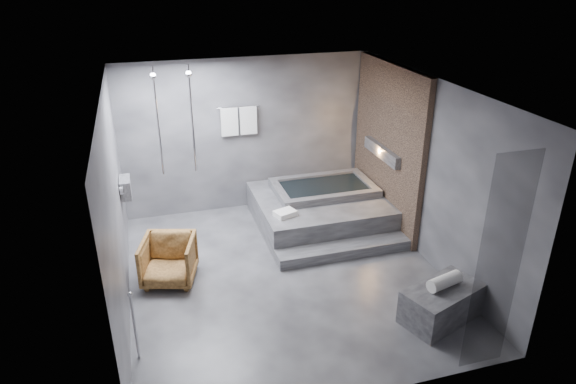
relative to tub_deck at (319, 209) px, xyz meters
name	(u,v)px	position (x,y,z in m)	size (l,w,h in m)	color
room	(307,158)	(-0.65, -1.21, 1.48)	(5.00, 5.04, 2.82)	#2E2E31
tub_deck	(319,209)	(0.00, 0.00, 0.00)	(2.20, 2.00, 0.50)	#333336
tub_step	(344,250)	(0.00, -1.18, -0.16)	(2.20, 0.36, 0.18)	#333336
concrete_bench	(441,303)	(0.62, -3.01, -0.01)	(1.05, 0.58, 0.47)	#2F2F32
driftwood_chair	(169,260)	(-2.71, -1.12, 0.09)	(0.73, 0.75, 0.68)	#4F3013
rolled_towel	(444,281)	(0.63, -2.99, 0.31)	(0.17, 0.17, 0.48)	white
deck_towel	(285,213)	(-0.78, -0.53, 0.29)	(0.33, 0.24, 0.09)	white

